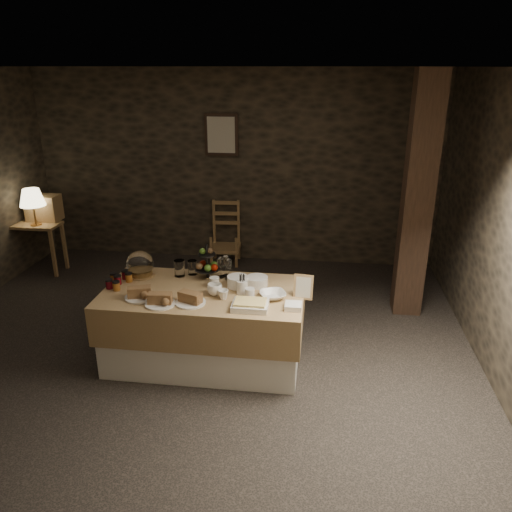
# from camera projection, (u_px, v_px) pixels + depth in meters

# --- Properties ---
(ground_plane) EXTENTS (5.50, 5.00, 0.01)m
(ground_plane) POSITION_uv_depth(u_px,v_px,m) (192.00, 347.00, 4.94)
(ground_plane) COLOR black
(ground_plane) RESTS_ON ground
(room_shell) EXTENTS (5.52, 5.02, 2.60)m
(room_shell) POSITION_uv_depth(u_px,v_px,m) (184.00, 193.00, 4.39)
(room_shell) COLOR black
(room_shell) RESTS_ON ground
(buffet_table) EXTENTS (1.81, 0.96, 0.71)m
(buffet_table) POSITION_uv_depth(u_px,v_px,m) (204.00, 321.00, 4.59)
(buffet_table) COLOR white
(buffet_table) RESTS_ON ground_plane
(console_table) EXTENTS (0.63, 0.36, 0.67)m
(console_table) POSITION_uv_depth(u_px,v_px,m) (36.00, 233.00, 6.57)
(console_table) COLOR brown
(console_table) RESTS_ON ground_plane
(table_lamp) EXTENTS (0.32, 0.32, 0.48)m
(table_lamp) POSITION_uv_depth(u_px,v_px,m) (32.00, 198.00, 6.34)
(table_lamp) COLOR #B5813F
(table_lamp) RESTS_ON console_table
(wine_rack) EXTENTS (0.42, 0.26, 0.34)m
(wine_rack) POSITION_uv_depth(u_px,v_px,m) (44.00, 208.00, 6.62)
(wine_rack) COLOR brown
(wine_rack) RESTS_ON console_table
(chair) EXTENTS (0.43, 0.41, 0.67)m
(chair) POSITION_uv_depth(u_px,v_px,m) (226.00, 235.00, 6.98)
(chair) COLOR brown
(chair) RESTS_ON ground_plane
(timber_column) EXTENTS (0.30, 0.30, 2.60)m
(timber_column) POSITION_uv_depth(u_px,v_px,m) (417.00, 199.00, 5.25)
(timber_column) COLOR black
(timber_column) RESTS_ON ground_plane
(framed_picture) EXTENTS (0.45, 0.04, 0.55)m
(framed_picture) POSITION_uv_depth(u_px,v_px,m) (221.00, 135.00, 6.62)
(framed_picture) COLOR black
(framed_picture) RESTS_ON room_shell
(plate_stack_a) EXTENTS (0.19, 0.19, 0.10)m
(plate_stack_a) POSITION_uv_depth(u_px,v_px,m) (238.00, 281.00, 4.55)
(plate_stack_a) COLOR white
(plate_stack_a) RESTS_ON buffet_table
(plate_stack_b) EXTENTS (0.20, 0.20, 0.08)m
(plate_stack_b) POSITION_uv_depth(u_px,v_px,m) (257.00, 281.00, 4.58)
(plate_stack_b) COLOR white
(plate_stack_b) RESTS_ON buffet_table
(cutlery_holder) EXTENTS (0.10, 0.10, 0.12)m
(cutlery_holder) POSITION_uv_depth(u_px,v_px,m) (242.00, 287.00, 4.42)
(cutlery_holder) COLOR white
(cutlery_holder) RESTS_ON buffet_table
(cup_a) EXTENTS (0.16, 0.16, 0.10)m
(cup_a) POSITION_uv_depth(u_px,v_px,m) (215.00, 289.00, 4.39)
(cup_a) COLOR white
(cup_a) RESTS_ON buffet_table
(cup_b) EXTENTS (0.10, 0.10, 0.08)m
(cup_b) POSITION_uv_depth(u_px,v_px,m) (223.00, 294.00, 4.32)
(cup_b) COLOR white
(cup_b) RESTS_ON buffet_table
(mug_c) EXTENTS (0.09, 0.09, 0.09)m
(mug_c) POSITION_uv_depth(u_px,v_px,m) (214.00, 282.00, 4.54)
(mug_c) COLOR white
(mug_c) RESTS_ON buffet_table
(mug_d) EXTENTS (0.08, 0.08, 0.09)m
(mug_d) POSITION_uv_depth(u_px,v_px,m) (250.00, 293.00, 4.33)
(mug_d) COLOR white
(mug_d) RESTS_ON buffet_table
(bowl) EXTENTS (0.29, 0.29, 0.05)m
(bowl) POSITION_uv_depth(u_px,v_px,m) (273.00, 295.00, 4.34)
(bowl) COLOR white
(bowl) RESTS_ON buffet_table
(cake_dome) EXTENTS (0.26, 0.26, 0.26)m
(cake_dome) POSITION_uv_depth(u_px,v_px,m) (140.00, 265.00, 4.77)
(cake_dome) COLOR brown
(cake_dome) RESTS_ON buffet_table
(fruit_stand) EXTENTS (0.24, 0.24, 0.33)m
(fruit_stand) POSITION_uv_depth(u_px,v_px,m) (207.00, 265.00, 4.71)
(fruit_stand) COLOR black
(fruit_stand) RESTS_ON buffet_table
(bread_platter_left) EXTENTS (0.26, 0.26, 0.11)m
(bread_platter_left) POSITION_uv_depth(u_px,v_px,m) (140.00, 294.00, 4.33)
(bread_platter_left) COLOR white
(bread_platter_left) RESTS_ON buffet_table
(bread_platter_center) EXTENTS (0.26, 0.26, 0.11)m
(bread_platter_center) POSITION_uv_depth(u_px,v_px,m) (160.00, 300.00, 4.21)
(bread_platter_center) COLOR white
(bread_platter_center) RESTS_ON buffet_table
(bread_platter_right) EXTENTS (0.26, 0.26, 0.11)m
(bread_platter_right) POSITION_uv_depth(u_px,v_px,m) (190.00, 299.00, 4.23)
(bread_platter_right) COLOR white
(bread_platter_right) RESTS_ON buffet_table
(jam_jars) EXTENTS (0.20, 0.32, 0.07)m
(jam_jars) POSITION_uv_depth(u_px,v_px,m) (119.00, 280.00, 4.61)
(jam_jars) COLOR maroon
(jam_jars) RESTS_ON buffet_table
(tart_dish) EXTENTS (0.30, 0.22, 0.07)m
(tart_dish) POSITION_uv_depth(u_px,v_px,m) (250.00, 305.00, 4.15)
(tart_dish) COLOR white
(tart_dish) RESTS_ON buffet_table
(square_dish) EXTENTS (0.14, 0.14, 0.04)m
(square_dish) POSITION_uv_depth(u_px,v_px,m) (293.00, 306.00, 4.15)
(square_dish) COLOR white
(square_dish) RESTS_ON buffet_table
(menu_frame) EXTENTS (0.18, 0.08, 0.22)m
(menu_frame) POSITION_uv_depth(u_px,v_px,m) (303.00, 287.00, 4.34)
(menu_frame) COLOR brown
(menu_frame) RESTS_ON buffet_table
(storage_jar_a) EXTENTS (0.10, 0.10, 0.16)m
(storage_jar_a) POSITION_uv_depth(u_px,v_px,m) (179.00, 268.00, 4.77)
(storage_jar_a) COLOR white
(storage_jar_a) RESTS_ON buffet_table
(storage_jar_b) EXTENTS (0.09, 0.09, 0.14)m
(storage_jar_b) POSITION_uv_depth(u_px,v_px,m) (192.00, 267.00, 4.82)
(storage_jar_b) COLOR white
(storage_jar_b) RESTS_ON buffet_table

